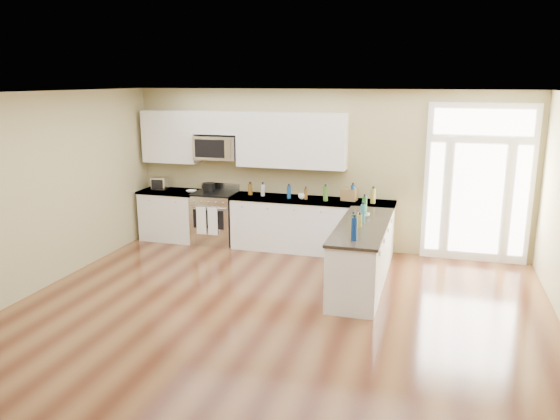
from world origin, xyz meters
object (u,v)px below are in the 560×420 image
at_px(peninsula_cabinet, 362,258).
at_px(kitchen_range, 215,217).
at_px(stockpot, 209,187).
at_px(toaster_oven, 160,183).

height_order(peninsula_cabinet, kitchen_range, kitchen_range).
relative_size(kitchen_range, stockpot, 4.80).
bearing_deg(stockpot, kitchen_range, -29.98).
xyz_separation_m(peninsula_cabinet, kitchen_range, (-2.90, 1.45, 0.05)).
distance_m(kitchen_range, stockpot, 0.58).
height_order(stockpot, toaster_oven, toaster_oven).
bearing_deg(peninsula_cabinet, stockpot, 153.30).
distance_m(kitchen_range, toaster_oven, 1.25).
xyz_separation_m(kitchen_range, toaster_oven, (-1.11, 0.02, 0.58)).
bearing_deg(stockpot, toaster_oven, -176.48).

